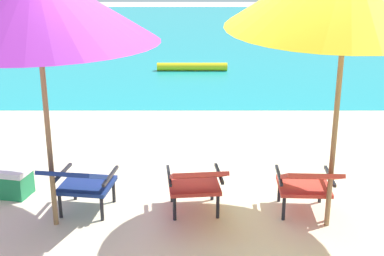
# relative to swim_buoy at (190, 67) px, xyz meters

# --- Properties ---
(ground_plane) EXTENTS (40.00, 40.00, 0.00)m
(ground_plane) POSITION_rel_swim_buoy_xyz_m (0.02, -2.60, -0.10)
(ground_plane) COLOR beige
(ocean_band) EXTENTS (40.00, 18.00, 0.01)m
(ocean_band) POSITION_rel_swim_buoy_xyz_m (0.02, 5.81, -0.09)
(ocean_band) COLOR teal
(ocean_band) RESTS_ON ground_plane
(swim_buoy) EXTENTS (1.60, 0.18, 0.18)m
(swim_buoy) POSITION_rel_swim_buoy_xyz_m (0.00, 0.00, 0.00)
(swim_buoy) COLOR yellow
(swim_buoy) RESTS_ON ocean_band
(lounge_chair_left) EXTENTS (0.66, 0.94, 0.68)m
(lounge_chair_left) POSITION_rel_swim_buoy_xyz_m (-1.12, -7.04, 0.31)
(lounge_chair_left) COLOR navy
(lounge_chair_left) RESTS_ON ground_plane
(lounge_chair_center) EXTENTS (0.62, 0.92, 0.68)m
(lounge_chair_center) POSITION_rel_swim_buoy_xyz_m (0.04, -7.04, 0.31)
(lounge_chair_center) COLOR red
(lounge_chair_center) RESTS_ON ground_plane
(lounge_chair_right) EXTENTS (0.58, 0.90, 0.68)m
(lounge_chair_right) POSITION_rel_swim_buoy_xyz_m (1.14, -7.07, 0.31)
(lounge_chair_right) COLOR red
(lounge_chair_right) RESTS_ON ground_plane
(beach_umbrella_left) EXTENTS (2.60, 2.60, 2.50)m
(beach_umbrella_left) POSITION_rel_swim_buoy_xyz_m (-1.36, -7.18, 2.06)
(beach_umbrella_left) COLOR olive
(beach_umbrella_left) RESTS_ON ground_plane
(cooler_box) EXTENTS (0.53, 0.42, 0.32)m
(cooler_box) POSITION_rel_swim_buoy_xyz_m (-2.04, -6.51, 0.06)
(cooler_box) COLOR #1E844C
(cooler_box) RESTS_ON ground_plane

